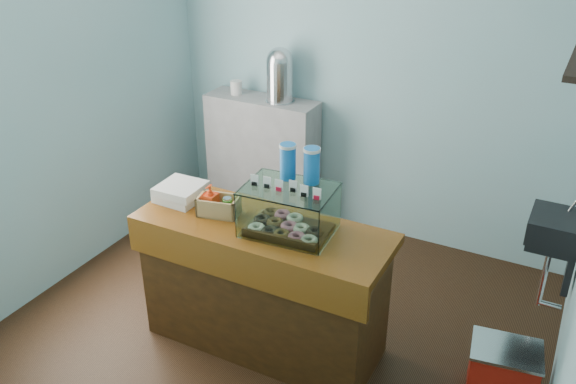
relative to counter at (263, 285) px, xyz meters
The scene contains 9 objects.
ground 0.52m from the counter, 90.00° to the left, with size 3.50×3.50×0.00m, color black.
room_shell 1.27m from the counter, 84.37° to the left, with size 3.54×3.04×2.82m.
counter is the anchor object (origin of this frame).
back_shelf 1.82m from the counter, 119.76° to the left, with size 1.00×0.32×1.10m, color #949496.
display_case 0.63m from the counter, 14.19° to the left, with size 0.55×0.42×0.51m.
condiment_crate 0.60m from the counter, behind, with size 0.28×0.20×0.19m.
pastry_boxes 0.81m from the counter, behind, with size 0.29×0.29×0.11m.
coffee_urn 1.94m from the counter, 114.54° to the left, with size 0.25×0.25×0.46m.
red_cooler 1.53m from the counter, ahead, with size 0.44×0.36×0.35m.
Camera 1 is at (1.61, -3.01, 2.76)m, focal length 38.00 mm.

